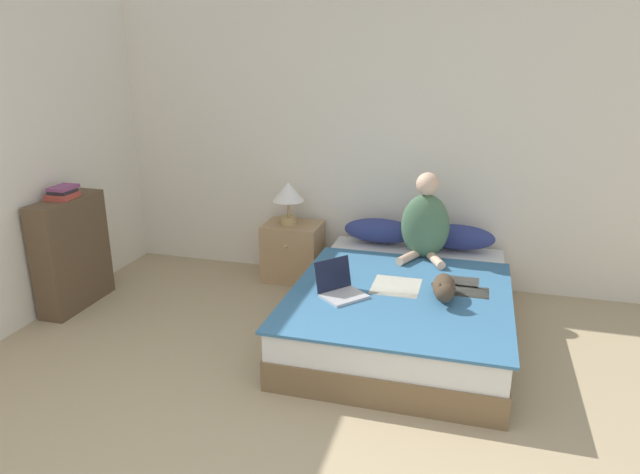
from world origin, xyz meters
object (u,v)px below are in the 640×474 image
person_sitting (425,223)px  bed (402,309)px  pillow_far (457,237)px  book_stack_top (63,193)px  nightstand (293,251)px  laptop_open (340,288)px  bookshelf (72,253)px  table_lamp (288,194)px  pillow_near (380,231)px  cat_tabby (444,288)px

person_sitting → bed: bearing=-98.0°
pillow_far → book_stack_top: book_stack_top is taller
nightstand → laptop_open: bearing=-57.8°
nightstand → book_stack_top: size_ratio=2.25×
laptop_open → nightstand: bearing=72.8°
person_sitting → bookshelf: bearing=-163.8°
bed → bookshelf: (-2.71, -0.22, 0.26)m
table_lamp → book_stack_top: bearing=-146.1°
laptop_open → book_stack_top: size_ratio=1.67×
laptop_open → table_lamp: 1.43m
pillow_near → nightstand: bearing=-176.1°
laptop_open → bookshelf: bearing=127.6°
laptop_open → pillow_near: bearing=37.6°
bed → table_lamp: 1.55m
cat_tabby → laptop_open: laptop_open is taller
cat_tabby → book_stack_top: (-3.01, -0.00, 0.47)m
pillow_near → bookshelf: (-2.37, -1.10, -0.06)m
person_sitting → laptop_open: 1.08m
cat_tabby → nightstand: size_ratio=0.96×
person_sitting → book_stack_top: (-2.79, -0.81, 0.26)m
pillow_near → table_lamp: (-0.83, -0.06, 0.29)m
pillow_near → person_sitting: person_sitting is taller
person_sitting → pillow_far: bearing=48.7°
person_sitting → laptop_open: person_sitting is taller
table_lamp → pillow_far: bearing=2.4°
nightstand → bed: bearing=-36.1°
cat_tabby → bookshelf: (-3.01, 0.00, -0.04)m
bed → table_lamp: bearing=145.0°
pillow_near → cat_tabby: pillow_near is taller
laptop_open → book_stack_top: (-2.31, 0.12, 0.51)m
nightstand → pillow_far: bearing=2.1°
nightstand → bookshelf: bearing=-146.5°
bed → book_stack_top: 2.82m
pillow_near → book_stack_top: size_ratio=2.68×
bookshelf → book_stack_top: bearing=-161.2°
pillow_near → laptop_open: laptop_open is taller
person_sitting → bookshelf: 2.92m
person_sitting → cat_tabby: size_ratio=1.38×
table_lamp → laptop_open: bearing=-56.5°
pillow_far → bookshelf: bookshelf is taller
person_sitting → bookshelf: person_sitting is taller
pillow_near → table_lamp: bearing=-175.7°
person_sitting → cat_tabby: person_sitting is taller
person_sitting → bookshelf: (-2.79, -0.81, -0.25)m
pillow_near → nightstand: (-0.80, -0.05, -0.25)m
cat_tabby → laptop_open: bearing=-84.7°
bed → pillow_far: 0.99m
table_lamp → bookshelf: (-1.54, -1.03, -0.35)m
pillow_far → laptop_open: bearing=-121.1°
pillow_far → nightstand: bearing=-177.9°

